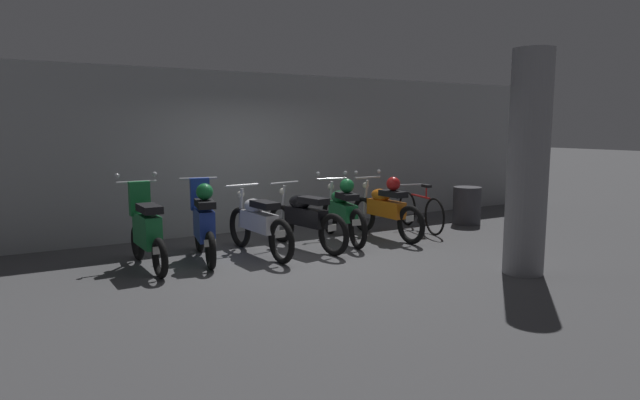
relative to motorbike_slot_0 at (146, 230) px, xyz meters
name	(u,v)px	position (x,y,z in m)	size (l,w,h in m)	color
ground_plane	(296,257)	(2.05, -0.49, -0.53)	(80.00, 80.00, 0.00)	#4C4C4F
back_wall	(235,153)	(2.05, 1.95, 0.93)	(16.00, 0.30, 2.92)	#9EA0A3
motorbike_slot_0	(146,230)	(0.00, 0.00, 0.00)	(0.59, 1.68, 1.29)	black
motorbike_slot_1	(204,222)	(0.83, 0.06, 0.04)	(0.56, 1.67, 1.18)	black
motorbike_slot_2	(258,223)	(1.64, -0.05, -0.04)	(0.56, 1.95, 1.03)	black
motorbike_slot_3	(305,218)	(2.46, -0.02, -0.04)	(0.62, 1.93, 1.03)	black
motorbike_slot_4	(343,210)	(3.28, 0.16, 0.00)	(0.63, 1.93, 1.15)	black
motorbike_slot_5	(386,208)	(4.10, 0.04, 0.00)	(0.59, 1.95, 1.15)	black
bicycle	(420,211)	(5.06, 0.24, -0.17)	(0.52, 1.70, 0.89)	black
support_pillar	(528,164)	(4.27, -2.77, 0.93)	(0.52, 0.52, 2.92)	gray
trash_bin	(467,206)	(6.29, 0.28, -0.16)	(0.55, 0.55, 0.75)	#38383D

